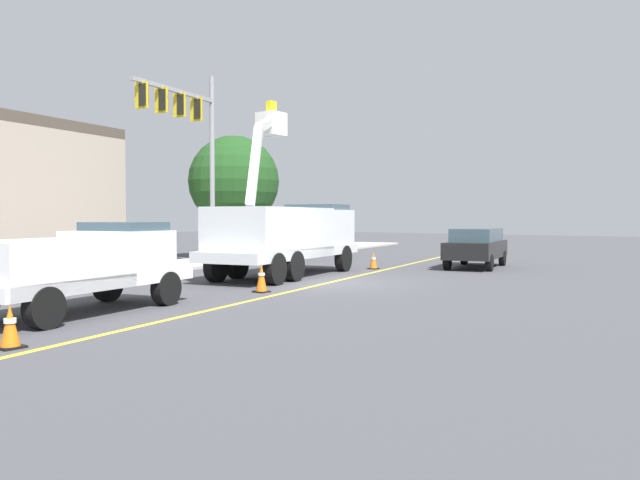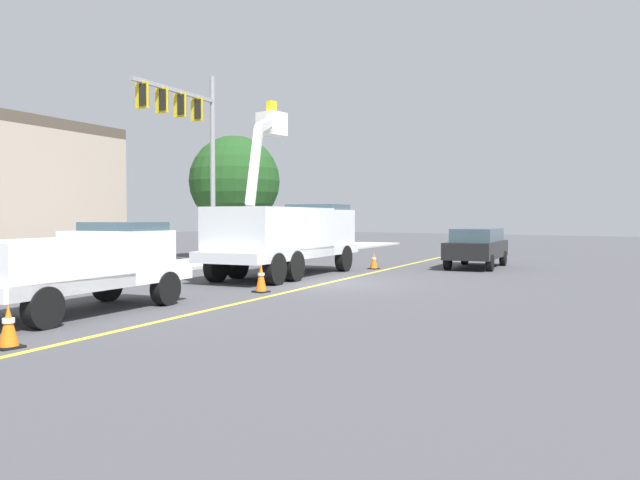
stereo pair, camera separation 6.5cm
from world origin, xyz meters
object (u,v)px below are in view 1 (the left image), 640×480
traffic_cone_mid_rear (373,261)px  traffic_signal_mast (189,130)px  passing_minivan (476,245)px  traffic_cone_leading (10,326)px  utility_bucket_truck (287,233)px  service_pickup_truck (79,264)px  traffic_cone_mid_front (261,278)px

traffic_cone_mid_rear → traffic_signal_mast: (-4.15, 6.67, 5.54)m
passing_minivan → traffic_cone_leading: bearing=-178.9°
passing_minivan → traffic_cone_leading: size_ratio=6.84×
utility_bucket_truck → passing_minivan: 8.88m
traffic_cone_leading → traffic_cone_mid_rear: 17.68m
passing_minivan → traffic_cone_mid_rear: bearing=135.8°
utility_bucket_truck → passing_minivan: utility_bucket_truck is taller
service_pickup_truck → traffic_cone_leading: (-2.89, -2.50, -0.75)m
traffic_cone_leading → service_pickup_truck: bearing=40.9°
service_pickup_truck → traffic_signal_mast: 13.73m
traffic_cone_leading → traffic_cone_mid_front: bearing=12.6°
traffic_signal_mast → traffic_cone_leading: bearing=-142.1°
service_pickup_truck → traffic_cone_mid_front: bearing=-6.7°
utility_bucket_truck → traffic_cone_mid_rear: 4.82m
passing_minivan → traffic_cone_mid_front: size_ratio=5.99×
service_pickup_truck → traffic_cone_mid_rear: service_pickup_truck is taller
utility_bucket_truck → service_pickup_truck: 10.09m
traffic_cone_leading → utility_bucket_truck: bearing=19.6°
traffic_cone_mid_rear → traffic_signal_mast: 9.61m
traffic_cone_mid_front → traffic_signal_mast: 11.13m
utility_bucket_truck → passing_minivan: (7.83, -4.14, -0.63)m
service_pickup_truck → traffic_cone_mid_rear: size_ratio=8.27×
traffic_cone_mid_rear → passing_minivan: bearing=-44.2°
traffic_cone_mid_rear → traffic_signal_mast: size_ratio=0.08×
service_pickup_truck → traffic_cone_leading: bearing=-139.1°
utility_bucket_truck → traffic_cone_mid_front: (-4.41, -2.68, -1.19)m
traffic_cone_mid_front → traffic_cone_mid_rear: traffic_cone_mid_front is taller
traffic_cone_leading → traffic_cone_mid_rear: (17.31, 3.59, -0.01)m
service_pickup_truck → traffic_signal_mast: size_ratio=0.69×
traffic_cone_mid_front → traffic_signal_mast: size_ratio=0.10×
traffic_cone_mid_rear → traffic_cone_mid_front: bearing=-169.1°
traffic_signal_mast → utility_bucket_truck: bearing=-94.1°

